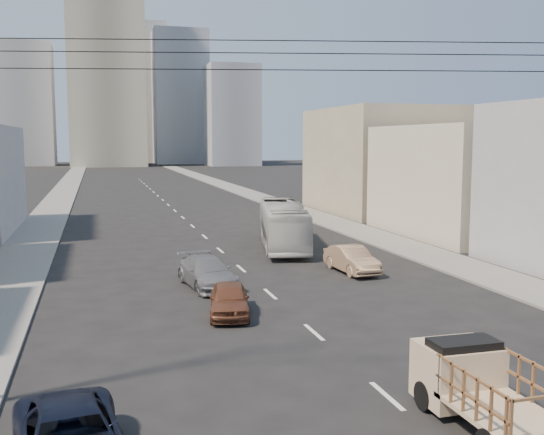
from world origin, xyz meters
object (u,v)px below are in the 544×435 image
city_bus (283,225)px  sedan_grey (207,272)px  sedan_tan (352,259)px  flatbed_pickup (483,383)px  sedan_brown (229,299)px

city_bus → sedan_grey: city_bus is taller
city_bus → sedan_grey: bearing=-112.5°
city_bus → sedan_tan: bearing=-69.7°
flatbed_pickup → sedan_tan: 18.21m
city_bus → sedan_grey: 11.79m
sedan_brown → sedan_tan: 10.17m
flatbed_pickup → sedan_tan: (4.00, 17.76, -0.40)m
sedan_tan → sedan_brown: bearing=-144.3°
flatbed_pickup → city_bus: (2.72, 26.18, 0.40)m
sedan_brown → sedan_grey: bearing=101.0°
flatbed_pickup → sedan_tan: size_ratio=1.05×
city_bus → sedan_brown: city_bus is taller
sedan_brown → sedan_tan: bearing=50.1°
flatbed_pickup → sedan_grey: flatbed_pickup is taller
sedan_brown → city_bus: bearing=76.9°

